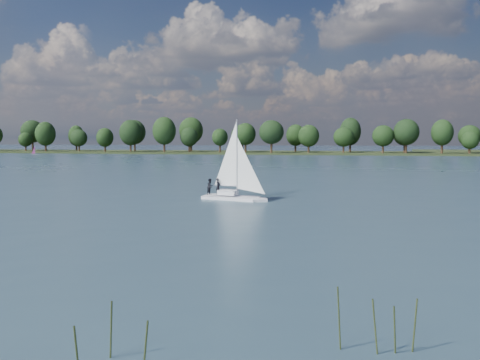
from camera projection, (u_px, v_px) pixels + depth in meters
The scene contains 5 objects.
ground at pixel (280, 168), 123.90m from camera, with size 700.00×700.00×0.00m, color #233342.
far_shore at pixel (310, 154), 233.46m from camera, with size 660.00×40.00×1.50m, color black.
sailboat at pixel (231, 176), 60.22m from camera, with size 7.51×4.00×9.52m.
dinghy_pink at pixel (35, 152), 217.36m from camera, with size 2.62×2.37×4.08m.
treeline at pixel (307, 135), 230.06m from camera, with size 563.22×74.36×18.25m.
Camera 1 is at (14.61, -23.22, 7.06)m, focal length 40.00 mm.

